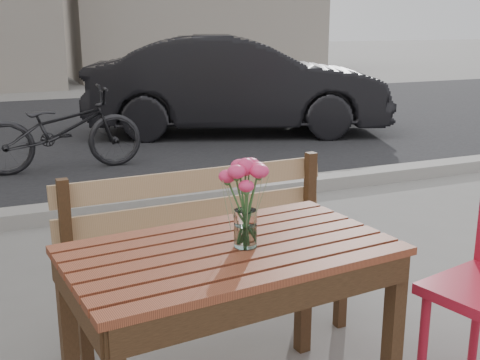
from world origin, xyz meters
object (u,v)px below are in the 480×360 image
Objects in this scene: parked_car at (237,85)px; main_table at (231,277)px; bicycle at (61,129)px; main_vase at (245,193)px.

main_table is at bearing 176.42° from parked_car.
parked_car reaches higher than main_table.
main_table is at bearing -179.27° from bicycle.
main_vase is at bearing -178.66° from bicycle.
bicycle is (-2.58, -1.32, -0.24)m from parked_car.
main_vase is at bearing -29.80° from main_table.
main_table is 0.31× the size of parked_car.
parked_car reaches higher than main_vase.
bicycle is at bearing 136.79° from parked_car.
main_vase is (0.05, -0.02, 0.33)m from main_table.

